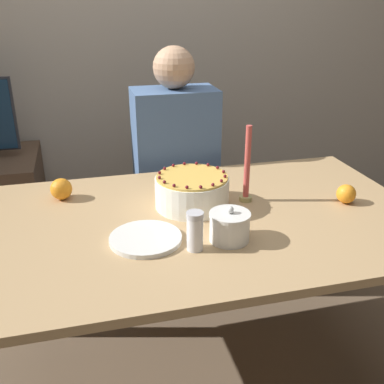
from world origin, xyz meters
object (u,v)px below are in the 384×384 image
object	(u,v)px
cake	(192,191)
person_man_blue_shirt	(176,189)
candle	(247,171)
sugar_bowl	(230,226)
sugar_shaker	(195,231)

from	to	relation	value
cake	person_man_blue_shirt	size ratio (longest dim) A/B	0.22
cake	candle	size ratio (longest dim) A/B	0.92
person_man_blue_shirt	candle	bearing A→B (deg)	104.28
candle	sugar_bowl	bearing A→B (deg)	-120.03
sugar_bowl	candle	distance (m)	0.33
cake	sugar_shaker	bearing A→B (deg)	-102.62
sugar_bowl	sugar_shaker	bearing A→B (deg)	-166.40
cake	sugar_bowl	xyz separation A→B (m)	(0.05, -0.28, -0.01)
sugar_shaker	sugar_bowl	bearing A→B (deg)	13.60
sugar_shaker	candle	distance (m)	0.42
sugar_shaker	person_man_blue_shirt	distance (m)	0.94
candle	person_man_blue_shirt	xyz separation A→B (m)	(-0.15, 0.59, -0.31)
cake	sugar_shaker	world-z (taller)	cake
cake	sugar_shaker	size ratio (longest dim) A/B	2.16
candle	person_man_blue_shirt	world-z (taller)	person_man_blue_shirt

